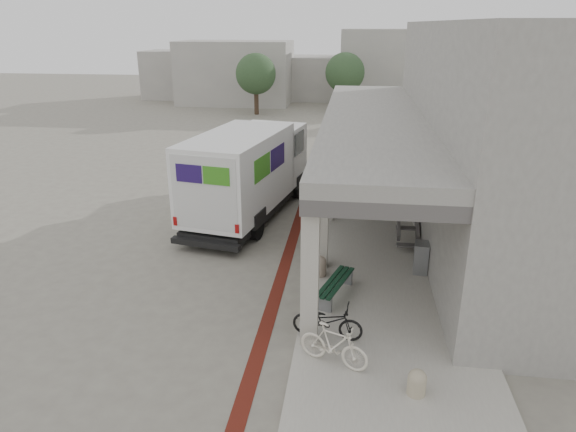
# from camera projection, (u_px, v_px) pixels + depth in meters

# --- Properties ---
(ground) EXTENTS (120.00, 120.00, 0.00)m
(ground) POSITION_uv_depth(u_px,v_px,m) (249.00, 272.00, 15.23)
(ground) COLOR slate
(ground) RESTS_ON ground
(bike_lane_stripe) EXTENTS (0.35, 40.00, 0.01)m
(bike_lane_stripe) POSITION_uv_depth(u_px,v_px,m) (291.00, 246.00, 16.96)
(bike_lane_stripe) COLOR #561911
(bike_lane_stripe) RESTS_ON ground
(sidewalk) EXTENTS (4.40, 28.00, 0.12)m
(sidewalk) POSITION_uv_depth(u_px,v_px,m) (386.00, 278.00, 14.73)
(sidewalk) COLOR #A19C90
(sidewalk) RESTS_ON ground
(transit_building) EXTENTS (7.60, 17.00, 7.00)m
(transit_building) POSITION_uv_depth(u_px,v_px,m) (470.00, 134.00, 17.40)
(transit_building) COLOR gray
(transit_building) RESTS_ON ground
(distant_backdrop) EXTENTS (28.00, 10.00, 6.50)m
(distant_backdrop) POSITION_uv_depth(u_px,v_px,m) (294.00, 72.00, 47.94)
(distant_backdrop) COLOR gray
(distant_backdrop) RESTS_ON ground
(tree_left) EXTENTS (3.20, 3.20, 4.80)m
(tree_left) POSITION_uv_depth(u_px,v_px,m) (256.00, 74.00, 40.71)
(tree_left) COLOR #38281C
(tree_left) RESTS_ON ground
(tree_mid) EXTENTS (3.20, 3.20, 4.80)m
(tree_mid) POSITION_uv_depth(u_px,v_px,m) (345.00, 73.00, 41.73)
(tree_mid) COLOR #38281C
(tree_mid) RESTS_ON ground
(tree_right) EXTENTS (3.20, 3.20, 4.80)m
(tree_right) POSITION_uv_depth(u_px,v_px,m) (448.00, 75.00, 39.85)
(tree_right) COLOR #38281C
(tree_right) RESTS_ON ground
(fedex_truck) EXTENTS (3.76, 8.11, 3.33)m
(fedex_truck) POSITION_uv_depth(u_px,v_px,m) (249.00, 171.00, 19.11)
(fedex_truck) COLOR black
(fedex_truck) RESTS_ON ground
(bench) EXTENTS (0.98, 1.96, 0.45)m
(bench) POSITION_uv_depth(u_px,v_px,m) (335.00, 285.00, 13.52)
(bench) COLOR gray
(bench) RESTS_ON sidewalk
(bollard_near) EXTENTS (0.37, 0.37, 0.55)m
(bollard_near) POSITION_uv_depth(u_px,v_px,m) (417.00, 382.00, 9.95)
(bollard_near) COLOR tan
(bollard_near) RESTS_ON sidewalk
(bollard_far) EXTENTS (0.40, 0.40, 0.60)m
(bollard_far) POSITION_uv_depth(u_px,v_px,m) (319.00, 266.00, 14.68)
(bollard_far) COLOR gray
(bollard_far) RESTS_ON sidewalk
(utility_cabinet) EXTENTS (0.46, 0.58, 0.90)m
(utility_cabinet) POSITION_uv_depth(u_px,v_px,m) (421.00, 258.00, 14.83)
(utility_cabinet) COLOR gray
(utility_cabinet) RESTS_ON sidewalk
(bicycle_black) EXTENTS (1.69, 0.77, 0.85)m
(bicycle_black) POSITION_uv_depth(u_px,v_px,m) (328.00, 321.00, 11.71)
(bicycle_black) COLOR black
(bicycle_black) RESTS_ON sidewalk
(bicycle_cream) EXTENTS (1.62, 1.01, 0.94)m
(bicycle_cream) POSITION_uv_depth(u_px,v_px,m) (334.00, 345.00, 10.76)
(bicycle_cream) COLOR silver
(bicycle_cream) RESTS_ON sidewalk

